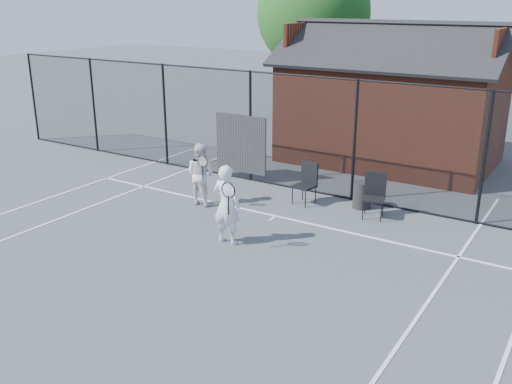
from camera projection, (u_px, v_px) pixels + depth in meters
The scene contains 10 objects.
ground at pixel (196, 265), 10.76m from camera, with size 80.00×80.00×0.00m, color #4C5257.
court_lines at pixel (148, 294), 9.70m from camera, with size 11.02×18.00×0.01m.
fence at pixel (306, 137), 14.44m from camera, with size 22.04×3.00×3.00m.
clubhouse at pixel (392, 109), 17.19m from camera, with size 6.50×4.36×4.19m.
tree_left at pixel (314, 14), 22.48m from camera, with size 4.48×4.48×6.44m.
player_front at pixel (227, 204), 11.48m from camera, with size 0.75×0.56×1.66m.
player_back at pixel (201, 174), 13.75m from camera, with size 0.83×0.62×1.52m.
chair_left at pixel (304, 184), 13.81m from camera, with size 0.48×0.50×1.00m, color black.
chair_right at pixel (374, 197), 12.91m from camera, with size 0.49×0.51×1.02m, color black.
waste_bin at pixel (362, 195), 13.61m from camera, with size 0.44×0.44×0.64m, color #242424.
Camera 1 is at (6.16, -7.63, 4.78)m, focal length 40.00 mm.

